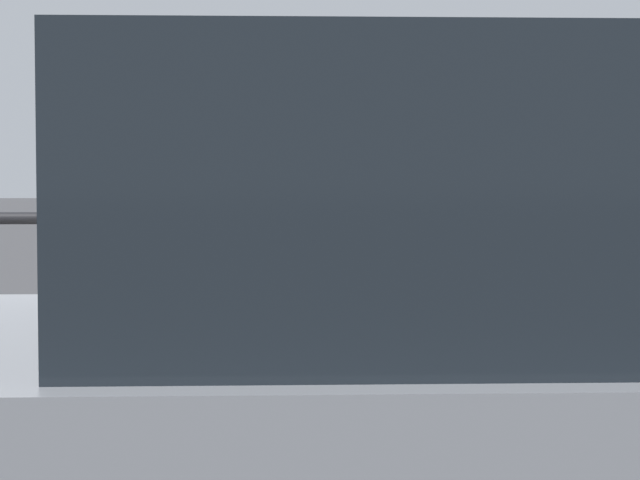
% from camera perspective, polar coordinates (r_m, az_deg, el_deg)
% --- Properties ---
extents(parking_meter, '(0.16, 0.17, 1.37)m').
position_cam_1_polar(parking_meter, '(4.46, -3.24, -1.75)').
color(parking_meter, slate).
rests_on(parking_meter, sidewalk_curb).
extents(pedestrian_at_meter, '(0.60, 0.54, 1.67)m').
position_cam_1_polar(pedestrian_at_meter, '(4.64, 3.51, -1.91)').
color(pedestrian_at_meter, black).
rests_on(pedestrian_at_meter, sidewalk_curb).
extents(parked_sedan_gray, '(4.63, 1.87, 1.76)m').
position_cam_1_polar(parked_sedan_gray, '(3.07, 9.01, -8.56)').
color(parked_sedan_gray, slate).
rests_on(parked_sedan_gray, ground).
extents(background_railing, '(24.06, 0.06, 1.16)m').
position_cam_1_polar(background_railing, '(6.22, -1.92, -1.88)').
color(background_railing, black).
rests_on(background_railing, sidewalk_curb).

